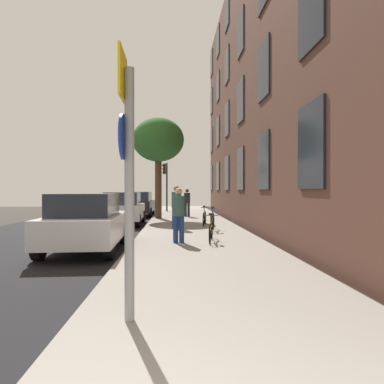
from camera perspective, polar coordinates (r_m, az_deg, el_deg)
ground_plane at (r=16.90m, az=-12.23°, el=-5.59°), size 41.80×41.80×0.00m
road_asphalt at (r=17.36m, az=-19.12°, el=-5.43°), size 7.00×38.00×0.01m
sidewalk at (r=16.70m, az=-0.23°, el=-5.45°), size 4.20×38.00×0.12m
building_facade at (r=17.23m, az=8.92°, el=17.56°), size 0.56×27.00×13.66m
sign_post at (r=4.33m, az=-10.57°, el=4.17°), size 0.16×0.60×3.30m
traffic_light at (r=26.75m, az=-4.37°, el=2.27°), size 0.43×0.24×3.71m
tree_near at (r=20.26m, az=-5.56°, el=8.36°), size 2.96×2.96×5.78m
bicycle_0 at (r=10.93m, az=3.12°, el=-6.32°), size 0.45×1.65×0.89m
bicycle_1 at (r=13.89m, az=3.42°, el=-4.80°), size 0.47×1.68×0.96m
bicycle_2 at (r=15.95m, az=2.05°, el=-4.24°), size 0.44×1.58×0.90m
pedestrian_0 at (r=10.61m, az=-2.21°, el=-3.21°), size 0.51×0.51×1.68m
pedestrian_1 at (r=14.61m, az=-2.59°, el=-1.99°), size 0.51×0.51×1.80m
pedestrian_2 at (r=21.26m, az=-0.82°, el=-1.44°), size 0.54×0.54×1.70m
car_0 at (r=10.20m, az=-16.90°, el=-4.68°), size 2.00×4.13×1.62m
car_1 at (r=17.48m, az=-11.21°, el=-2.63°), size 1.92×3.95×1.62m
car_2 at (r=23.37m, az=-8.70°, el=-1.90°), size 1.90×4.51×1.62m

